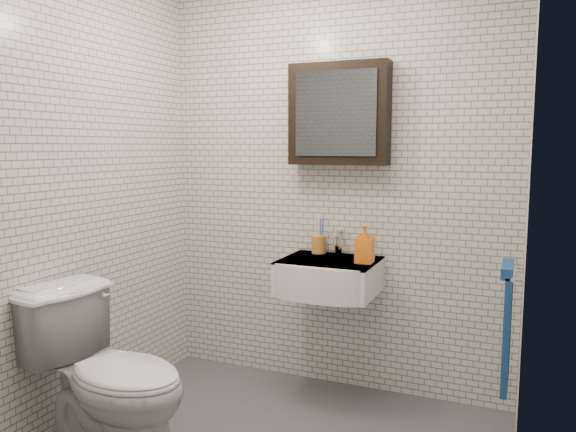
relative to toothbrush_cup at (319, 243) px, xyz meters
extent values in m
cube|color=silver|center=(0.08, 0.06, 0.34)|extent=(2.20, 0.02, 2.50)
cube|color=silver|center=(0.08, -1.94, 0.34)|extent=(2.20, 0.02, 2.50)
cube|color=silver|center=(-1.02, -0.94, 0.34)|extent=(0.02, 2.00, 2.50)
cube|color=silver|center=(1.18, -0.94, 0.34)|extent=(0.02, 2.00, 2.50)
cube|color=white|center=(0.13, -0.17, -0.16)|extent=(0.55, 0.45, 0.20)
cylinder|color=silver|center=(0.13, -0.15, -0.07)|extent=(0.31, 0.31, 0.02)
cylinder|color=silver|center=(0.13, -0.15, -0.07)|extent=(0.04, 0.04, 0.01)
cube|color=white|center=(0.13, -0.17, -0.07)|extent=(0.55, 0.45, 0.01)
cylinder|color=silver|center=(0.13, 0.00, -0.03)|extent=(0.06, 0.06, 0.06)
cylinder|color=silver|center=(0.13, 0.00, 0.03)|extent=(0.03, 0.03, 0.08)
cylinder|color=silver|center=(0.13, -0.06, 0.06)|extent=(0.02, 0.12, 0.02)
cube|color=silver|center=(0.13, 0.03, 0.08)|extent=(0.02, 0.09, 0.01)
cube|color=black|center=(0.13, -0.01, 0.79)|extent=(0.60, 0.14, 0.60)
cube|color=#3F444C|center=(0.13, -0.09, 0.79)|extent=(0.49, 0.01, 0.49)
cylinder|color=silver|center=(1.14, -0.59, 0.04)|extent=(0.02, 0.30, 0.02)
cylinder|color=silver|center=(1.16, -0.46, 0.04)|extent=(0.04, 0.02, 0.02)
cylinder|color=silver|center=(1.16, -0.72, 0.04)|extent=(0.04, 0.02, 0.02)
cube|color=#1F4191|center=(1.12, -0.59, -0.23)|extent=(0.03, 0.26, 0.54)
cube|color=#1F4191|center=(1.11, -0.59, 0.05)|extent=(0.05, 0.26, 0.05)
cylinder|color=#BF7A2F|center=(0.00, 0.00, -0.01)|extent=(0.11, 0.11, 0.11)
cylinder|color=white|center=(-0.02, -0.01, 0.07)|extent=(0.02, 0.03, 0.21)
cylinder|color=#3A5DBA|center=(0.01, -0.01, 0.05)|extent=(0.02, 0.02, 0.19)
cylinder|color=white|center=(-0.01, 0.02, 0.07)|extent=(0.03, 0.04, 0.22)
cylinder|color=#3A5DBA|center=(0.02, 0.01, 0.06)|extent=(0.03, 0.04, 0.20)
imported|color=#FC9F1A|center=(0.34, -0.18, 0.05)|extent=(0.10, 0.10, 0.22)
imported|color=white|center=(-0.60, -1.23, -0.49)|extent=(0.88, 0.58, 0.84)
camera|label=1|loc=(1.17, -3.24, 0.60)|focal=35.00mm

